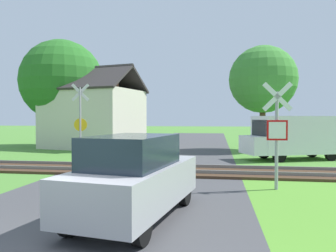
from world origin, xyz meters
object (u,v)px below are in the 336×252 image
Objects in this scene: crossing_sign_far at (80,119)px; tree_left at (62,81)px; mail_truck at (294,136)px; parked_car at (135,177)px; house at (94,117)px; stop_sign_near at (277,130)px; tree_right at (263,80)px.

tree_left reaches higher than crossing_sign_far.
mail_truck is at bearing -0.71° from crossing_sign_far.
house is at bearing 123.96° from parked_car.
house is 3.82m from tree_left.
stop_sign_near reaches higher than parked_car.
house is at bearing -9.71° from tree_left.
mail_truck is (0.94, -4.71, -3.43)m from tree_right.
tree_left is (-4.87, 7.84, 2.80)m from crossing_sign_far.
stop_sign_near is 7.78m from mail_truck.
crossing_sign_far is 0.56× the size of tree_right.
crossing_sign_far is 9.96m from parked_car.
tree_right is 14.51m from tree_left.
house is 1.42× the size of mail_truck.
crossing_sign_far is 7.70m from house.
tree_left reaches higher than house.
parked_car is at bearing 132.62° from mail_truck.
house is (-2.20, 7.38, 0.11)m from crossing_sign_far.
crossing_sign_far reaches higher than parked_car.
mail_truck is 1.24× the size of parked_car.
crossing_sign_far is 12.16m from tree_right.
parked_car is at bearing 42.79° from stop_sign_near.
stop_sign_near is 0.61× the size of mail_truck.
parked_car is (-5.59, -10.84, -0.34)m from mail_truck.
tree_left reaches higher than tree_right.
mail_truck is at bearing -19.80° from tree_left.
tree_right is 1.63× the size of parked_car.
mail_truck is (10.55, 2.28, -0.87)m from crossing_sign_far.
tree_left reaches higher than parked_car.
tree_left is 1.52× the size of mail_truck.
tree_left is 1.89× the size of parked_car.
crossing_sign_far reaches higher than stop_sign_near.
crossing_sign_far is (-8.43, 5.18, 0.33)m from stop_sign_near.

